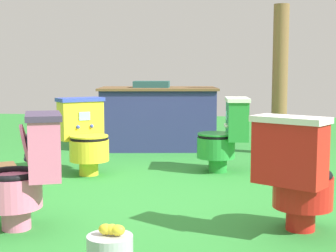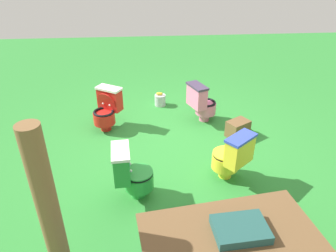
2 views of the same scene
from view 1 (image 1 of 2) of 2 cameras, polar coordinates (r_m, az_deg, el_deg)
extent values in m
plane|color=#2D8433|center=(3.94, -4.12, -8.29)|extent=(14.00, 14.00, 0.00)
cylinder|color=red|center=(3.31, 14.73, -10.10)|extent=(0.25, 0.25, 0.14)
cylinder|color=red|center=(3.28, 14.96, -7.17)|extent=(0.51, 0.51, 0.20)
torus|color=black|center=(3.26, 15.02, -5.25)|extent=(0.49, 0.49, 0.04)
cylinder|color=white|center=(3.27, 14.99, -6.14)|extent=(0.33, 0.33, 0.01)
cube|color=red|center=(3.05, 13.57, -3.08)|extent=(0.45, 0.38, 0.37)
cube|color=white|center=(3.03, 13.68, 0.72)|extent=(0.48, 0.41, 0.04)
cube|color=#8CE0E5|center=(3.14, 14.39, -1.92)|extent=(0.10, 0.06, 0.08)
cylinder|color=red|center=(3.14, 14.35, -3.10)|extent=(0.35, 0.26, 0.35)
sphere|color=white|center=(3.18, 13.22, -3.59)|extent=(0.04, 0.04, 0.04)
sphere|color=white|center=(3.13, 15.54, -3.84)|extent=(0.04, 0.04, 0.04)
cylinder|color=yellow|center=(4.86, -8.94, -4.67)|extent=(0.25, 0.25, 0.14)
cylinder|color=yellow|center=(4.81, -8.88, -2.73)|extent=(0.52, 0.52, 0.20)
torus|color=black|center=(4.79, -8.90, -1.40)|extent=(0.50, 0.50, 0.04)
cylinder|color=#3347B2|center=(4.80, -8.89, -2.02)|extent=(0.34, 0.34, 0.01)
cube|color=yellow|center=(4.96, -9.84, 0.62)|extent=(0.44, 0.41, 0.37)
cube|color=#3347B2|center=(4.94, -9.89, 2.96)|extent=(0.47, 0.44, 0.04)
cube|color=#8CE0E5|center=(4.86, -9.40, 1.11)|extent=(0.09, 0.08, 0.08)
cylinder|color=yellow|center=(4.79, -8.91, -1.14)|extent=(0.51, 0.51, 0.02)
sphere|color=#3347B2|center=(4.89, -8.61, -0.02)|extent=(0.04, 0.04, 0.04)
sphere|color=#3347B2|center=(4.84, -10.13, -0.12)|extent=(0.04, 0.04, 0.04)
cylinder|color=pink|center=(3.36, -16.75, -9.92)|extent=(0.23, 0.23, 0.14)
cylinder|color=pink|center=(3.32, -17.19, -7.10)|extent=(0.48, 0.48, 0.20)
torus|color=black|center=(3.29, -17.26, -5.21)|extent=(0.46, 0.46, 0.04)
cylinder|color=#3F334C|center=(3.30, -17.23, -6.09)|extent=(0.31, 0.31, 0.01)
cube|color=pink|center=(3.26, -13.83, -2.48)|extent=(0.33, 0.45, 0.37)
cube|color=#3F334C|center=(3.24, -13.93, 1.07)|extent=(0.36, 0.48, 0.04)
cube|color=#8CE0E5|center=(3.25, -15.64, -1.66)|extent=(0.05, 0.11, 0.08)
cylinder|color=pink|center=(3.26, -15.58, -2.79)|extent=(0.21, 0.36, 0.35)
sphere|color=#3F334C|center=(3.20, -15.67, -3.61)|extent=(0.04, 0.04, 0.04)
sphere|color=#3F334C|center=(3.34, -15.64, -3.20)|extent=(0.04, 0.04, 0.04)
cylinder|color=green|center=(4.96, 5.64, -4.38)|extent=(0.19, 0.19, 0.14)
cylinder|color=green|center=(4.93, 5.43, -2.44)|extent=(0.40, 0.40, 0.20)
torus|color=black|center=(4.92, 5.45, -1.15)|extent=(0.38, 0.38, 0.04)
cylinder|color=white|center=(4.93, 5.44, -1.75)|extent=(0.26, 0.26, 0.01)
cube|color=green|center=(4.91, 7.80, 0.61)|extent=(0.22, 0.42, 0.37)
cube|color=white|center=(4.90, 7.83, 2.97)|extent=(0.25, 0.45, 0.04)
cube|color=#8CE0E5|center=(4.90, 6.63, 1.20)|extent=(0.02, 0.11, 0.08)
cylinder|color=green|center=(4.92, 5.45, -0.90)|extent=(0.39, 0.39, 0.02)
sphere|color=white|center=(4.84, 6.62, -0.06)|extent=(0.04, 0.04, 0.04)
sphere|color=white|center=(4.98, 6.52, 0.13)|extent=(0.04, 0.04, 0.04)
cube|color=navy|center=(6.39, -1.12, 0.80)|extent=(1.50, 0.98, 0.74)
cube|color=brown|center=(6.37, -1.13, 4.25)|extent=(1.56, 1.05, 0.03)
cube|color=#23514C|center=(6.33, -1.86, 4.73)|extent=(0.46, 0.35, 0.08)
cylinder|color=brown|center=(6.07, 12.52, 5.09)|extent=(0.18, 0.18, 1.74)
ellipsoid|color=yellow|center=(2.44, -7.03, -11.49)|extent=(0.07, 0.05, 0.05)
ellipsoid|color=yellow|center=(2.44, -6.37, -11.53)|extent=(0.07, 0.05, 0.05)
ellipsoid|color=yellow|center=(2.42, -5.70, -11.62)|extent=(0.07, 0.05, 0.05)
camera|label=2|loc=(8.23, 5.50, 19.26)|focal=34.03mm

